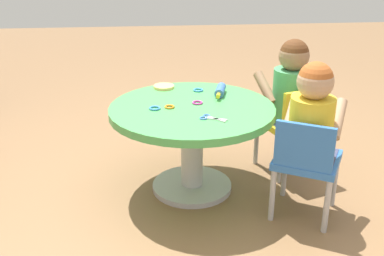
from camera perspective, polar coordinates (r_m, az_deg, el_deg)
ground_plane at (r=2.66m, az=-0.00°, el=-7.29°), size 10.00×10.00×0.00m
craft_table at (r=2.50m, az=-0.00°, el=0.06°), size 0.87×0.87×0.49m
child_chair_left at (r=2.34m, az=13.62°, el=-3.95°), size 0.41×0.41×0.54m
seated_child_left at (r=2.29m, az=14.32°, el=1.55°), size 0.43×0.40×0.51m
child_chair_right at (r=2.78m, az=12.00°, el=0.53°), size 0.38×0.38×0.54m
seated_child_right at (r=2.74m, az=11.91°, el=5.22°), size 0.41×0.36×0.51m
rolling_pin at (r=2.64m, az=3.44°, el=4.58°), size 0.23×0.08×0.05m
craft_scissors at (r=2.30m, az=2.19°, el=1.23°), size 0.12×0.14×0.01m
playdough_blob_0 at (r=2.76m, az=-3.43°, el=5.01°), size 0.12×0.12×0.02m
cookie_cutter_0 at (r=2.70m, az=0.76°, el=4.62°), size 0.06×0.06×0.01m
cookie_cutter_1 at (r=2.44m, az=-2.73°, el=2.59°), size 0.05×0.05×0.01m
cookie_cutter_2 at (r=2.50m, az=0.67°, el=3.10°), size 0.06×0.06×0.01m
cookie_cutter_3 at (r=2.43m, az=-4.53°, el=2.41°), size 0.06×0.06×0.01m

